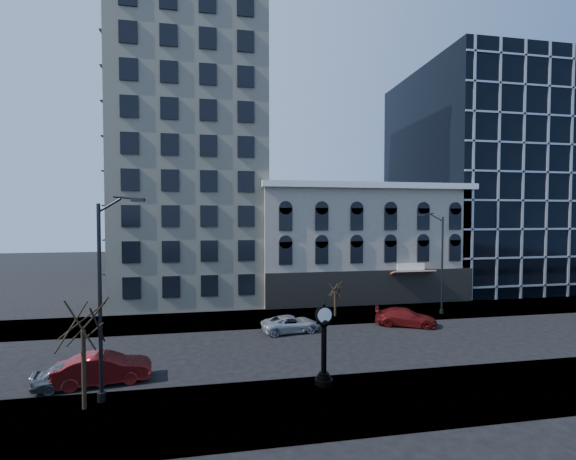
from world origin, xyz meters
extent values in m
plane|color=black|center=(0.00, 0.00, 0.00)|extent=(160.00, 160.00, 0.00)
cube|color=#99968B|center=(0.00, 8.00, 0.06)|extent=(160.00, 6.00, 0.12)
cube|color=#99968B|center=(0.00, -8.00, 0.06)|extent=(160.00, 6.00, 0.12)
cube|color=beige|center=(-6.00, 19.00, 19.00)|extent=(15.00, 15.00, 38.00)
cube|color=#A39886|center=(12.00, 16.00, 6.00)|extent=(22.00, 10.00, 12.00)
cube|color=white|center=(12.00, 10.80, 12.20)|extent=(22.60, 0.80, 0.60)
cube|color=black|center=(12.00, 10.95, 1.80)|extent=(22.00, 0.30, 3.60)
cube|color=maroon|center=(16.00, 10.40, 3.40)|extent=(4.50, 1.18, 0.55)
cube|color=black|center=(32.00, 21.00, 14.00)|extent=(20.00, 20.00, 28.00)
cylinder|color=black|center=(2.16, -6.00, 0.25)|extent=(0.99, 0.99, 0.27)
cylinder|color=black|center=(2.16, -6.00, 0.48)|extent=(0.72, 0.72, 0.18)
cylinder|color=black|center=(2.16, -6.00, 0.64)|extent=(0.54, 0.54, 0.14)
cylinder|color=black|center=(2.16, -6.00, 2.01)|extent=(0.29, 0.29, 2.61)
sphere|color=black|center=(2.16, -6.00, 3.40)|extent=(0.50, 0.50, 0.50)
cube|color=black|center=(2.16, -6.00, 3.49)|extent=(0.83, 0.31, 0.22)
cylinder|color=black|center=(2.16, -6.00, 3.85)|extent=(0.97, 0.42, 0.93)
cylinder|color=white|center=(2.16, -6.15, 3.85)|extent=(0.79, 0.13, 0.79)
cylinder|color=white|center=(2.16, -5.85, 3.85)|extent=(0.79, 0.13, 0.79)
sphere|color=black|center=(2.16, -6.00, 4.39)|extent=(0.18, 0.18, 0.18)
cylinder|color=black|center=(-8.93, -6.00, 4.90)|extent=(0.18, 0.18, 9.55)
cylinder|color=black|center=(-8.93, -6.00, 0.34)|extent=(0.40, 0.40, 0.44)
cube|color=black|center=(-6.86, -6.40, 9.84)|extent=(0.65, 0.36, 0.16)
cylinder|color=black|center=(16.78, 6.45, 4.57)|extent=(0.17, 0.17, 8.91)
cylinder|color=black|center=(16.78, 6.45, 0.33)|extent=(0.37, 0.37, 0.41)
cube|color=black|center=(14.94, 7.15, 9.18)|extent=(0.61, 0.42, 0.14)
cylinder|color=#2E2417|center=(-9.50, -6.64, 1.95)|extent=(0.20, 0.20, 3.67)
cylinder|color=#2E2417|center=(6.91, 7.42, 1.27)|extent=(0.22, 0.22, 2.29)
imported|color=#595B60|center=(-10.92, -3.74, 0.67)|extent=(4.22, 2.47, 1.35)
imported|color=maroon|center=(-9.52, -3.53, 0.80)|extent=(5.07, 2.41, 1.61)
imported|color=#A5A8AD|center=(2.20, 3.79, 0.64)|extent=(4.85, 2.77, 1.28)
imported|color=maroon|center=(11.88, 3.85, 0.72)|extent=(5.32, 3.74, 1.43)
camera|label=1|loc=(-3.26, -25.58, 9.05)|focal=24.00mm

